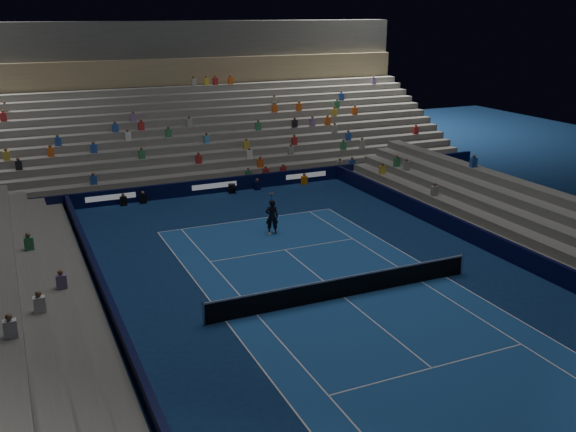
% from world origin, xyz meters
% --- Properties ---
extents(ground, '(90.00, 90.00, 0.00)m').
position_xyz_m(ground, '(0.00, 0.00, 0.00)').
color(ground, navy).
rests_on(ground, ground).
extents(court_surface, '(10.97, 23.77, 0.01)m').
position_xyz_m(court_surface, '(0.00, 0.00, 0.01)').
color(court_surface, '#1A4C93').
rests_on(court_surface, ground).
extents(sponsor_barrier_far, '(44.00, 0.25, 1.00)m').
position_xyz_m(sponsor_barrier_far, '(0.00, 18.50, 0.50)').
color(sponsor_barrier_far, black).
rests_on(sponsor_barrier_far, ground).
extents(sponsor_barrier_east, '(0.25, 37.00, 1.00)m').
position_xyz_m(sponsor_barrier_east, '(9.70, 0.00, 0.50)').
color(sponsor_barrier_east, black).
rests_on(sponsor_barrier_east, ground).
extents(sponsor_barrier_west, '(0.25, 37.00, 1.00)m').
position_xyz_m(sponsor_barrier_west, '(-9.70, 0.00, 0.50)').
color(sponsor_barrier_west, black).
rests_on(sponsor_barrier_west, ground).
extents(grandstand_main, '(44.00, 15.20, 11.20)m').
position_xyz_m(grandstand_main, '(0.00, 27.90, 3.38)').
color(grandstand_main, slate).
rests_on(grandstand_main, ground).
extents(grandstand_east, '(5.00, 37.00, 2.50)m').
position_xyz_m(grandstand_east, '(13.17, 0.00, 0.92)').
color(grandstand_east, slate).
rests_on(grandstand_east, ground).
extents(grandstand_west, '(5.00, 37.00, 2.50)m').
position_xyz_m(grandstand_west, '(-13.17, 0.00, 0.92)').
color(grandstand_west, '#61615D').
rests_on(grandstand_west, ground).
extents(tennis_net, '(12.90, 0.10, 1.10)m').
position_xyz_m(tennis_net, '(0.00, 0.00, 0.50)').
color(tennis_net, '#B2B2B7').
rests_on(tennis_net, ground).
extents(tennis_player, '(0.84, 0.68, 2.00)m').
position_xyz_m(tennis_player, '(0.38, 9.05, 1.00)').
color(tennis_player, black).
rests_on(tennis_player, ground).
extents(broadcast_camera, '(0.58, 0.97, 0.60)m').
position_xyz_m(broadcast_camera, '(1.14, 17.98, 0.31)').
color(broadcast_camera, black).
rests_on(broadcast_camera, ground).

